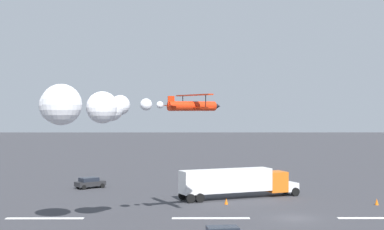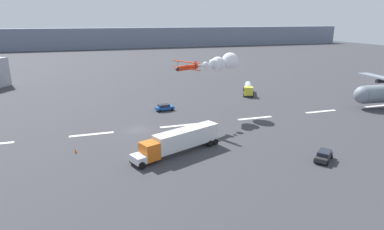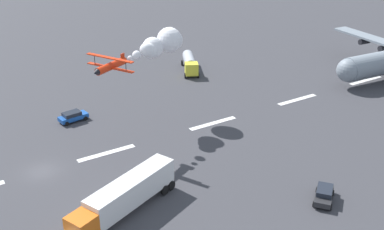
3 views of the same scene
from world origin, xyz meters
name	(u,v)px [view 3 (image 3 of 3)]	position (x,y,z in m)	size (l,w,h in m)	color
ground_plane	(42,171)	(0.00, 0.00, 0.00)	(440.00, 440.00, 0.00)	#38383D
runway_stripe_5	(107,153)	(8.52, 0.00, 0.01)	(8.00, 0.90, 0.01)	white
runway_stripe_6	(213,123)	(25.57, 0.00, 0.01)	(8.00, 0.90, 0.01)	white
runway_stripe_7	(297,100)	(42.61, 0.00, 0.01)	(8.00, 0.90, 0.01)	white
runway_stripe_8	(366,80)	(59.66, 0.00, 0.01)	(8.00, 0.90, 0.01)	white
stunt_biplane_red	(161,44)	(20.48, 6.09, 11.51)	(16.97, 11.35, 3.75)	red
semi_truck_orange	(122,198)	(4.83, -13.35, 2.14)	(15.60, 8.60, 3.70)	silver
fuel_tanker_truck	(190,63)	(34.87, 21.53, 1.74)	(6.23, 9.02, 2.90)	yellow
followme_car_yellow	(324,194)	(24.85, -22.88, 0.81)	(4.39, 3.98, 1.52)	#262628
airport_staff_sedan	(73,116)	(8.13, 11.83, 0.81)	(4.50, 2.48, 1.52)	#194CA5
traffic_cone_far	(119,187)	(6.39, -8.71, 0.38)	(0.44, 0.44, 0.75)	orange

